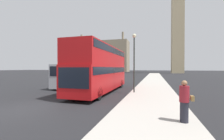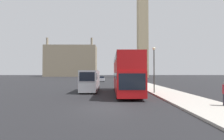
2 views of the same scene
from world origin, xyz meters
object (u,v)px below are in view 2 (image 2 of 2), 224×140
(clock_tower, at_px, (142,15))
(red_double_decker_bus, at_px, (126,73))
(white_van, at_px, (90,80))
(street_lamp, at_px, (154,62))
(parked_sedan, at_px, (101,79))

(clock_tower, distance_m, red_double_decker_bus, 69.08)
(white_van, relative_size, street_lamp, 1.00)
(white_van, height_order, parked_sedan, white_van)
(clock_tower, height_order, red_double_decker_bus, clock_tower)
(street_lamp, distance_m, parked_sedan, 26.94)
(red_double_decker_bus, height_order, parked_sedan, red_double_decker_bus)
(clock_tower, height_order, parked_sedan, clock_tower)
(clock_tower, distance_m, street_lamp, 68.20)
(parked_sedan, bearing_deg, street_lamp, -73.40)
(clock_tower, bearing_deg, parked_sedan, -119.05)
(parked_sedan, bearing_deg, clock_tower, 60.95)
(clock_tower, relative_size, red_double_decker_bus, 6.08)
(clock_tower, bearing_deg, white_van, -108.27)
(street_lamp, relative_size, parked_sedan, 1.21)
(red_double_decker_bus, distance_m, street_lamp, 3.49)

